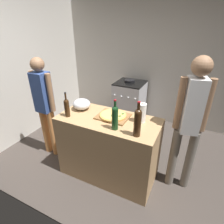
# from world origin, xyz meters

# --- Properties ---
(ground_plane) EXTENTS (4.36, 3.15, 0.02)m
(ground_plane) POSITION_xyz_m (0.00, 1.27, -0.01)
(ground_plane) COLOR #3F3833
(kitchen_wall_rear) EXTENTS (4.36, 0.10, 2.60)m
(kitchen_wall_rear) POSITION_xyz_m (0.00, 2.60, 1.30)
(kitchen_wall_rear) COLOR beige
(kitchen_wall_rear) RESTS_ON ground_plane
(kitchen_wall_left) EXTENTS (0.10, 3.15, 2.60)m
(kitchen_wall_left) POSITION_xyz_m (-1.93, 1.27, 1.30)
(kitchen_wall_left) COLOR beige
(kitchen_wall_left) RESTS_ON ground_plane
(counter) EXTENTS (1.31, 0.63, 0.92)m
(counter) POSITION_xyz_m (0.00, 0.62, 0.46)
(counter) COLOR tan
(counter) RESTS_ON ground_plane
(cutting_board) EXTENTS (0.40, 0.32, 0.02)m
(cutting_board) POSITION_xyz_m (0.04, 0.68, 0.93)
(cutting_board) COLOR olive
(cutting_board) RESTS_ON counter
(pizza) EXTENTS (0.35, 0.35, 0.03)m
(pizza) POSITION_xyz_m (0.04, 0.68, 0.95)
(pizza) COLOR tan
(pizza) RESTS_ON cutting_board
(mixing_bowl) EXTENTS (0.24, 0.24, 0.15)m
(mixing_bowl) POSITION_xyz_m (-0.46, 0.71, 0.99)
(mixing_bowl) COLOR #B2B2B7
(mixing_bowl) RESTS_ON counter
(paper_towel_roll) EXTENTS (0.10, 0.10, 0.25)m
(paper_towel_roll) POSITION_xyz_m (0.40, 0.73, 1.04)
(paper_towel_roll) COLOR white
(paper_towel_roll) RESTS_ON counter
(wine_bottle_amber) EXTENTS (0.07, 0.07, 0.33)m
(wine_bottle_amber) POSITION_xyz_m (-0.50, 0.45, 1.05)
(wine_bottle_amber) COLOR #331E0F
(wine_bottle_amber) RESTS_ON counter
(wine_bottle_green) EXTENTS (0.08, 0.08, 0.40)m
(wine_bottle_green) POSITION_xyz_m (0.45, 0.42, 1.09)
(wine_bottle_green) COLOR #331E0F
(wine_bottle_green) RESTS_ON counter
(wine_bottle_dark) EXTENTS (0.08, 0.08, 0.36)m
(wine_bottle_dark) POSITION_xyz_m (0.18, 0.44, 1.08)
(wine_bottle_dark) COLOR #143819
(wine_bottle_dark) RESTS_ON counter
(stove) EXTENTS (0.57, 0.60, 0.94)m
(stove) POSITION_xyz_m (-0.30, 2.20, 0.45)
(stove) COLOR #B7B7BC
(stove) RESTS_ON ground_plane
(person_in_stripes) EXTENTS (0.39, 0.20, 1.59)m
(person_in_stripes) POSITION_xyz_m (-1.09, 0.63, 0.92)
(person_in_stripes) COLOR #D88C4C
(person_in_stripes) RESTS_ON ground_plane
(person_in_red) EXTENTS (0.35, 0.24, 1.73)m
(person_in_red) POSITION_xyz_m (0.93, 0.85, 1.00)
(person_in_red) COLOR slate
(person_in_red) RESTS_ON ground_plane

